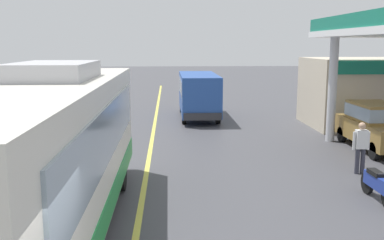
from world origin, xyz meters
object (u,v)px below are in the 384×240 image
at_px(minibus_opposing_lane, 199,92).
at_px(pedestrian_near_pump, 361,145).
at_px(coach_bus_main, 46,162).
at_px(car_at_pump, 376,124).
at_px(motorcycle_parked_forecourt, 377,185).
at_px(pedestrian_by_shop, 354,119).

distance_m(minibus_opposing_lane, pedestrian_near_pump, 12.12).
xyz_separation_m(coach_bus_main, minibus_opposing_lane, (4.17, 15.82, -0.25)).
height_order(car_at_pump, motorcycle_parked_forecourt, car_at_pump).
distance_m(minibus_opposing_lane, motorcycle_parked_forecourt, 14.30).
bearing_deg(pedestrian_near_pump, coach_bus_main, -152.06).
distance_m(car_at_pump, pedestrian_near_pump, 3.82).
bearing_deg(pedestrian_near_pump, car_at_pump, 58.14).
height_order(car_at_pump, minibus_opposing_lane, minibus_opposing_lane).
bearing_deg(coach_bus_main, minibus_opposing_lane, 75.24).
xyz_separation_m(coach_bus_main, pedestrian_by_shop, (10.38, 9.38, -0.79)).
xyz_separation_m(coach_bus_main, car_at_pump, (10.56, 7.77, -0.71)).
bearing_deg(minibus_opposing_lane, car_at_pump, -51.53).
height_order(minibus_opposing_lane, pedestrian_by_shop, minibus_opposing_lane).
bearing_deg(car_at_pump, motorcycle_parked_forecourt, -114.68).
xyz_separation_m(car_at_pump, motorcycle_parked_forecourt, (-2.62, -5.71, -0.57)).
bearing_deg(car_at_pump, minibus_opposing_lane, 128.47).
xyz_separation_m(minibus_opposing_lane, pedestrian_near_pump, (4.38, -11.29, -0.54)).
height_order(coach_bus_main, car_at_pump, coach_bus_main).
bearing_deg(pedestrian_by_shop, minibus_opposing_lane, 133.99).
distance_m(car_at_pump, minibus_opposing_lane, 10.29).
relative_size(car_at_pump, motorcycle_parked_forecourt, 2.33).
bearing_deg(pedestrian_by_shop, car_at_pump, -83.68).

